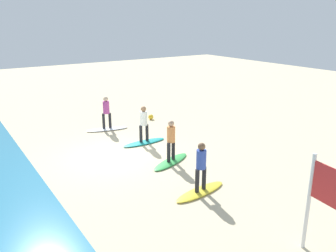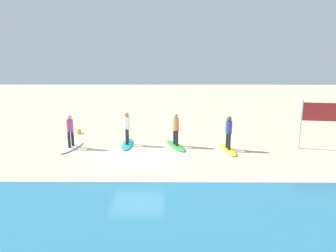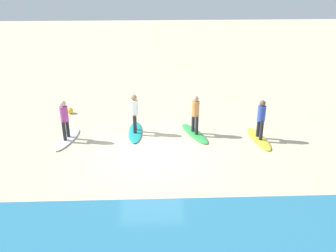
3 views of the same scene
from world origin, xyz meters
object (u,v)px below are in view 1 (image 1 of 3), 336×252
Objects in this scene: surfer_teal at (144,121)px; surfboard_white at (107,129)px; surfboard_yellow at (200,192)px; surfboard_green at (171,162)px; surfer_yellow at (201,163)px; beach_ball at (151,117)px; surfboard_teal at (144,142)px; surfer_green at (171,138)px; surfer_white at (106,110)px.

surfboard_white is at bearing 11.70° from surfer_teal.
surfboard_green is at bearing -111.23° from surfboard_yellow.
surfer_yellow is 0.78× the size of surfboard_green.
surfboard_yellow is 1.00× the size of surfboard_green.
surfer_teal is (2.51, -0.23, 0.99)m from surfboard_green.
surfer_teal is at bearing 144.51° from beach_ball.
surfboard_yellow is at bearing 80.42° from surfboard_teal.
surfer_yellow is 1.00× the size of surfer_green.
surfer_yellow reaches higher than surfboard_white.
surfboard_green is 0.99m from surfer_green.
surfer_green is 2.52m from surfer_teal.
surfer_white is at bearing -1.89° from surfer_yellow.
surfer_green is at bearing -21.79° from surfboard_green.
surfboard_white is 1.28× the size of surfer_white.
surfboard_yellow is 5.25m from surfer_teal.
surfboard_yellow and surfboard_white have the same top height.
surfer_teal is at bearing -0.32° from surfboard_teal.
surfboard_green is 1.28× the size of surfer_white.
surfer_green reaches higher than surfboard_green.
surfboard_yellow is at bearing 55.16° from surfboard_green.
surfer_white reaches higher than beach_ball.
surfboard_yellow is 1.28× the size of surfer_teal.
beach_ball is (0.42, -2.83, 0.10)m from surfboard_white.
surfboard_teal and surfboard_white have the same top height.
surfboard_green and surfboard_white have the same top height.
surfer_green is (0.00, 0.00, 0.99)m from surfboard_green.
surfboard_yellow is at bearing 166.96° from surfer_green.
surfboard_yellow is at bearing 178.11° from surfer_white.
surfer_white is at bearing 3.68° from surfer_green.
beach_ball reaches higher than surfboard_white.
surfer_yellow and surfer_teal have the same top height.
surfboard_teal is 1.28× the size of surfer_white.
surfer_teal is 4.00m from beach_ball.
surfboard_yellow is 7.91m from surfer_white.
surfer_green and surfer_teal have the same top height.
surfer_green is at bearing -111.23° from surfboard_yellow.
surfboard_teal is 7.28× the size of beach_ball.
surfer_green reaches higher than surfboard_teal.
surfer_green is 1.00× the size of surfer_teal.
surfboard_yellow is 1.28× the size of surfer_yellow.
surfboard_teal is at bearing -168.30° from surfer_white.
surfer_teal reaches higher than surfboard_white.
surfboard_white is (5.27, 0.34, -0.99)m from surfer_green.
surfboard_green is 1.00× the size of surfboard_teal.
surfer_yellow is at bearing 170.74° from surfer_teal.
beach_ball is (0.42, -2.83, -0.89)m from surfer_white.
surfer_teal is 1.00× the size of surfer_white.
surfboard_white is (5.27, 0.34, 0.00)m from surfboard_green.
surfer_green is 5.69× the size of beach_ball.
surfer_yellow is at bearing 178.11° from surfer_white.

